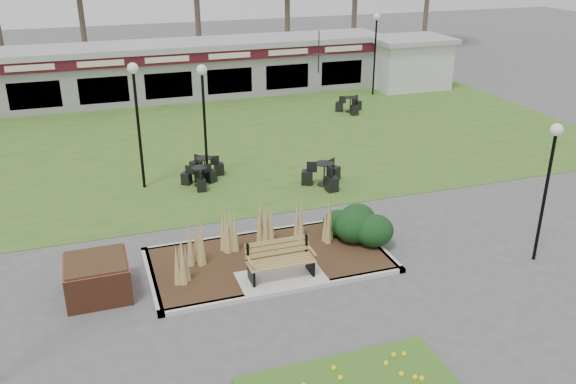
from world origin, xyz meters
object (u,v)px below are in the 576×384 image
object	(u,v)px
patio_umbrella	(318,68)
lamp_post_mid_right	(136,99)
park_bench	(280,259)
bistro_set_a	(200,179)
brick_planter	(98,278)
lamp_post_mid_left	(203,98)
lamp_post_near_right	(551,163)
bistro_set_d	(350,107)
lamp_post_far_right	(376,36)
bistro_set_c	(205,170)
service_hut	(409,62)
food_pavilion	(164,71)
bistro_set_b	(324,178)

from	to	relation	value
patio_umbrella	lamp_post_mid_right	bearing A→B (deg)	-135.37
park_bench	lamp_post_mid_right	size ratio (longest dim) A/B	0.39
lamp_post_mid_right	bistro_set_a	size ratio (longest dim) A/B	3.38
brick_planter	lamp_post_mid_left	bearing A→B (deg)	57.54
lamp_post_near_right	bistro_set_d	bearing A→B (deg)	84.91
patio_umbrella	bistro_set_d	bearing A→B (deg)	-87.19
bistro_set_a	patio_umbrella	size ratio (longest dim) A/B	0.56
brick_planter	lamp_post_far_right	xyz separation A→B (m)	(15.23, 16.00, 2.68)
lamp_post_near_right	bistro_set_c	size ratio (longest dim) A/B	2.85
service_hut	bistro_set_a	distance (m)	17.95
lamp_post_near_right	patio_umbrella	world-z (taller)	lamp_post_near_right
lamp_post_near_right	lamp_post_far_right	size ratio (longest dim) A/B	0.88
lamp_post_near_right	lamp_post_mid_left	xyz separation A→B (m)	(-7.22, 8.30, 0.26)
service_hut	lamp_post_mid_left	distance (m)	17.58
lamp_post_mid_left	lamp_post_near_right	bearing A→B (deg)	-49.00
service_hut	bistro_set_a	bearing A→B (deg)	-142.48
brick_planter	lamp_post_mid_left	distance (m)	7.93
patio_umbrella	lamp_post_mid_left	bearing A→B (deg)	-128.13
park_bench	lamp_post_near_right	world-z (taller)	lamp_post_near_right
bistro_set_d	lamp_post_mid_left	bearing A→B (deg)	-141.50
patio_umbrella	bistro_set_a	bearing A→B (deg)	-128.59
brick_planter	bistro_set_d	world-z (taller)	brick_planter
food_pavilion	bistro_set_c	bearing A→B (deg)	-91.68
bistro_set_a	bistro_set_b	world-z (taller)	bistro_set_b
food_pavilion	bistro_set_b	world-z (taller)	food_pavilion
lamp_post_near_right	lamp_post_mid_left	bearing A→B (deg)	131.00
park_bench	food_pavilion	size ratio (longest dim) A/B	0.07
brick_planter	bistro_set_c	bearing A→B (deg)	59.67
park_bench	lamp_post_mid_right	xyz separation A→B (m)	(-2.56, 7.32, 2.57)
park_bench	brick_planter	size ratio (longest dim) A/B	1.13
lamp_post_mid_left	bistro_set_b	bearing A→B (deg)	-22.61
lamp_post_mid_right	park_bench	bearing A→B (deg)	-70.71
brick_planter	park_bench	bearing A→B (deg)	-9.69
bistro_set_b	bistro_set_d	size ratio (longest dim) A/B	1.09
bistro_set_a	lamp_post_mid_right	bearing A→B (deg)	165.44
bistro_set_c	patio_umbrella	world-z (taller)	patio_umbrella
lamp_post_far_right	lamp_post_mid_right	bearing A→B (deg)	-144.85
lamp_post_far_right	bistro_set_a	size ratio (longest dim) A/B	3.37
service_hut	lamp_post_near_right	bearing A→B (deg)	-109.33
park_bench	lamp_post_near_right	size ratio (longest dim) A/B	0.45
lamp_post_far_right	bistro_set_b	distance (m)	13.77
service_hut	bistro_set_c	distance (m)	17.18
park_bench	bistro_set_d	size ratio (longest dim) A/B	1.21
bistro_set_b	brick_planter	bearing A→B (deg)	-148.75
patio_umbrella	bistro_set_b	bearing A→B (deg)	-110.49
service_hut	lamp_post_far_right	bearing A→B (deg)	-159.48
bistro_set_b	bistro_set_c	world-z (taller)	bistro_set_b
service_hut	lamp_post_mid_left	bearing A→B (deg)	-142.44
lamp_post_near_right	bistro_set_b	bearing A→B (deg)	116.98
food_pavilion	lamp_post_near_right	world-z (taller)	lamp_post_near_right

